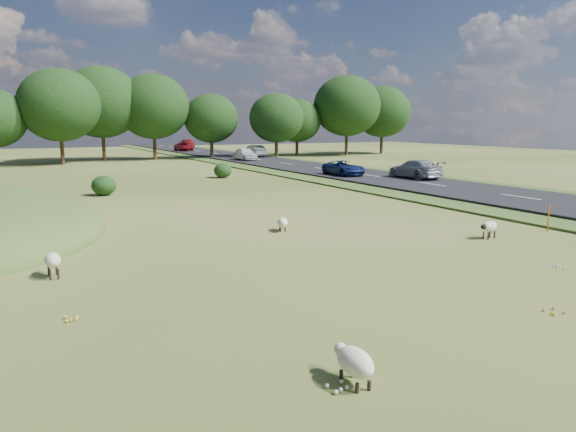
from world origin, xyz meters
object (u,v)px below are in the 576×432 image
(car_1, at_px, (184,147))
(car_7, at_px, (344,168))
(sheep_2, at_px, (354,361))
(car_4, at_px, (186,144))
(sheep_1, at_px, (283,223))
(car_2, at_px, (415,169))
(car_3, at_px, (254,151))
(sheep_0, at_px, (489,226))
(marker_post, at_px, (548,218))
(car_5, at_px, (245,154))
(sheep_3, at_px, (52,260))

(car_1, bearing_deg, car_7, -90.00)
(sheep_2, distance_m, car_4, 95.76)
(sheep_1, relative_size, car_4, 0.21)
(car_2, relative_size, car_3, 1.12)
(sheep_0, bearing_deg, sheep_2, 21.47)
(car_7, bearing_deg, car_1, 90.00)
(marker_post, distance_m, car_1, 72.93)
(car_5, xyz_separation_m, car_7, (0.00, -22.31, -0.14))
(car_2, distance_m, car_7, 6.19)
(sheep_2, bearing_deg, car_1, -11.23)
(sheep_0, relative_size, car_3, 0.23)
(car_7, bearing_deg, sheep_3, -137.71)
(sheep_1, xyz_separation_m, car_1, (15.43, 67.42, 0.52))
(car_1, distance_m, car_7, 48.14)
(car_2, bearing_deg, sheep_3, 31.84)
(car_7, bearing_deg, marker_post, -101.56)
(sheep_1, xyz_separation_m, sheep_3, (-9.67, -3.55, 0.17))
(marker_post, relative_size, car_3, 0.26)
(car_7, bearing_deg, sheep_2, -122.16)
(sheep_2, bearing_deg, car_4, -11.75)
(sheep_2, height_order, car_2, car_2)
(sheep_3, xyz_separation_m, car_7, (25.10, 22.82, 0.32))
(sheep_1, xyz_separation_m, car_7, (15.43, 19.28, 0.49))
(sheep_2, xyz_separation_m, car_2, (24.58, 28.17, 0.57))
(sheep_1, xyz_separation_m, car_4, (19.23, 78.77, 0.61))
(sheep_3, relative_size, car_1, 0.23)
(marker_post, relative_size, sheep_1, 1.11)
(car_4, bearing_deg, sheep_3, 70.66)
(sheep_3, distance_m, car_7, 33.92)
(car_3, distance_m, car_5, 7.00)
(sheep_1, height_order, car_5, car_5)
(sheep_2, distance_m, car_7, 39.05)
(sheep_3, bearing_deg, car_7, -48.31)
(sheep_3, bearing_deg, marker_post, -95.70)
(sheep_3, bearing_deg, car_5, -29.67)
(sheep_0, relative_size, car_1, 0.23)
(sheep_2, distance_m, car_1, 83.82)
(car_1, relative_size, car_2, 0.90)
(car_5, bearing_deg, car_1, 90.00)
(car_7, bearing_deg, sheep_0, -109.23)
(car_1, bearing_deg, car_2, -85.90)
(car_4, bearing_deg, car_5, 84.16)
(car_3, distance_m, car_7, 28.45)
(sheep_2, relative_size, car_1, 0.26)
(car_1, bearing_deg, car_3, -79.22)
(sheep_0, xyz_separation_m, car_1, (8.58, 72.75, 0.39))
(sheep_0, relative_size, car_5, 0.24)
(car_2, relative_size, car_5, 1.16)
(sheep_1, height_order, car_3, car_3)
(car_1, height_order, car_3, car_3)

